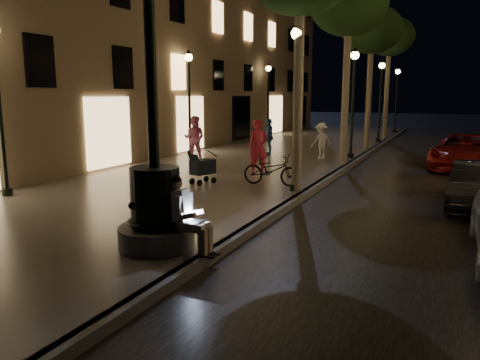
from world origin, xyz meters
The scene contains 24 objects.
ground centered at (0.00, 15.00, 0.00)m, with size 120.00×120.00×0.00m, color black.
cobble_lane centered at (3.00, 15.00, 0.01)m, with size 6.00×45.00×0.02m, color black.
promenade centered at (-4.00, 15.00, 0.10)m, with size 8.00×45.00×0.20m, color #656159.
curb_strip centered at (0.00, 15.00, 0.10)m, with size 0.25×45.00×0.20m, color #59595B.
building_left centered at (-12.00, 18.00, 7.50)m, with size 8.00×36.00×15.00m, color #826B51.
fountain_lamppost centered at (-1.00, 2.00, 1.21)m, with size 1.40×1.40×5.21m.
seated_man_laptop centered at (-0.39, 2.00, 0.93)m, with size 1.02×0.35×1.39m.
tree_second centered at (-0.20, 14.00, 6.33)m, with size 3.00×3.00×7.40m.
tree_third centered at (-0.30, 20.00, 6.14)m, with size 3.00×3.00×7.20m.
tree_far centered at (-0.22, 26.00, 6.43)m, with size 3.00×3.00×7.50m.
lamp_curb_a centered at (-0.30, 8.00, 3.24)m, with size 0.36×0.36×4.81m.
lamp_curb_b centered at (-0.30, 16.00, 3.24)m, with size 0.36×0.36×4.81m.
lamp_curb_c centered at (-0.30, 24.00, 3.24)m, with size 0.36×0.36×4.81m.
lamp_curb_d centered at (-0.30, 32.00, 3.24)m, with size 0.36×0.36×4.81m.
lamp_left_b centered at (-7.40, 14.00, 3.24)m, with size 0.36×0.36×4.81m.
lamp_left_c centered at (-7.40, 24.00, 3.24)m, with size 0.36×0.36×4.81m.
stroller centered at (-3.26, 7.79, 0.74)m, with size 0.66×1.07×1.08m.
car_second centered at (4.53, 8.64, 0.61)m, with size 1.30×3.72×1.23m, color black.
car_third centered at (4.29, 15.87, 0.71)m, with size 2.34×5.08×1.41m, color maroon.
pedestrian_red centered at (-2.32, 10.10, 1.17)m, with size 0.71×0.46×1.94m, color #C0263A.
pedestrian_pink centered at (-6.23, 12.39, 1.15)m, with size 0.92×0.72×1.90m, color pink.
pedestrian_white centered at (-1.46, 15.29, 0.98)m, with size 1.01×0.58×1.57m, color silver.
pedestrian_blue centered at (-4.01, 15.50, 1.04)m, with size 0.99×0.41×1.69m, color #285393.
bicycle centered at (-1.22, 8.50, 0.68)m, with size 0.64×1.84×0.97m, color black.
Camera 1 is at (3.88, -4.90, 2.99)m, focal length 35.00 mm.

